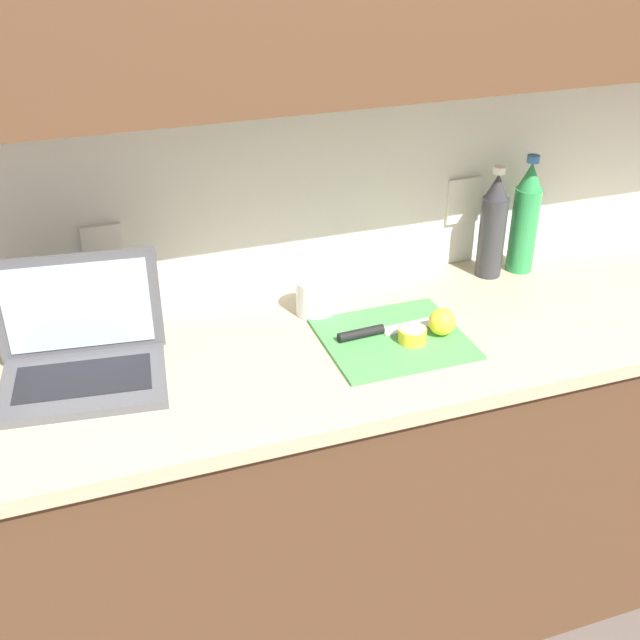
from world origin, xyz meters
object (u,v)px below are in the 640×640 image
at_px(knife, 378,331).
at_px(lemon_whole_beside, 442,322).
at_px(cutting_board, 394,339).
at_px(bottle_green_soda, 525,219).
at_px(laptop, 81,351).
at_px(lemon_half_cut, 412,335).
at_px(bottle_oil_tall, 493,227).
at_px(measuring_cup, 316,297).

height_order(knife, lemon_whole_beside, lemon_whole_beside).
distance_m(cutting_board, bottle_green_soda, 0.53).
bearing_deg(laptop, cutting_board, -0.44).
bearing_deg(lemon_half_cut, laptop, 170.51).
xyz_separation_m(knife, lemon_whole_beside, (0.14, -0.05, 0.02)).
bearing_deg(bottle_oil_tall, measuring_cup, -174.67).
bearing_deg(lemon_whole_beside, bottle_green_soda, 34.83).
bearing_deg(cutting_board, bottle_green_soda, 25.86).
xyz_separation_m(bottle_oil_tall, measuring_cup, (-0.49, -0.05, -0.09)).
bearing_deg(knife, lemon_whole_beside, -22.36).
bearing_deg(lemon_whole_beside, laptop, 171.99).
distance_m(knife, lemon_half_cut, 0.08).
bearing_deg(lemon_half_cut, bottle_green_soda, 30.53).
bearing_deg(bottle_green_soda, lemon_half_cut, -149.47).
relative_size(cutting_board, measuring_cup, 2.75).
xyz_separation_m(cutting_board, measuring_cup, (-0.12, 0.18, 0.04)).
xyz_separation_m(cutting_board, bottle_green_soda, (0.46, 0.22, 0.14)).
xyz_separation_m(lemon_whole_beside, measuring_cup, (-0.23, 0.20, 0.00)).
relative_size(knife, lemon_half_cut, 4.77).
bearing_deg(lemon_whole_beside, measuring_cup, 139.40).
height_order(lemon_half_cut, measuring_cup, measuring_cup).
relative_size(cutting_board, lemon_half_cut, 4.97).
bearing_deg(knife, laptop, 171.31).
distance_m(knife, lemon_whole_beside, 0.15).
xyz_separation_m(knife, lemon_half_cut, (0.06, -0.06, 0.01)).
bearing_deg(measuring_cup, cutting_board, -54.94).
bearing_deg(laptop, lemon_whole_beside, -1.01).
height_order(bottle_green_soda, bottle_oil_tall, bottle_green_soda).
relative_size(laptop, measuring_cup, 3.18).
height_order(laptop, measuring_cup, laptop).
height_order(laptop, bottle_oil_tall, bottle_oil_tall).
distance_m(laptop, bottle_oil_tall, 1.05).
height_order(lemon_whole_beside, bottle_oil_tall, bottle_oil_tall).
height_order(lemon_whole_beside, measuring_cup, measuring_cup).
bearing_deg(bottle_green_soda, measuring_cup, -175.52).
height_order(lemon_half_cut, bottle_oil_tall, bottle_oil_tall).
height_order(lemon_half_cut, lemon_whole_beside, lemon_whole_beside).
height_order(knife, measuring_cup, measuring_cup).
relative_size(lemon_half_cut, bottle_oil_tall, 0.22).
xyz_separation_m(laptop, cutting_board, (0.67, -0.09, -0.06)).
bearing_deg(bottle_green_soda, knife, -157.97).
bearing_deg(cutting_board, laptop, 172.56).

